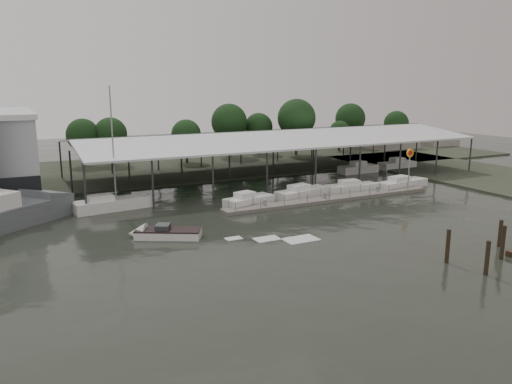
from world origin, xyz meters
name	(u,v)px	position (x,y,z in m)	size (l,w,h in m)	color
ground	(258,241)	(0.00, 0.00, 0.00)	(200.00, 200.00, 0.00)	#252A22
land_strip_far	(139,170)	(0.00, 42.00, 0.10)	(140.00, 30.00, 0.30)	#3A4030
land_strip_east	(501,179)	(45.00, 10.00, 0.10)	(20.00, 60.00, 0.30)	#3A4030
covered_boat_shed	(273,135)	(17.00, 28.00, 6.13)	(58.24, 24.00, 6.96)	white
floating_dock	(332,199)	(15.00, 10.00, 0.20)	(28.00, 2.00, 1.40)	slate
shell_fuel_sign	(410,161)	(27.00, 9.99, 3.93)	(1.10, 0.18, 5.55)	gray
distant_commercial_buildings	(405,140)	(59.03, 44.69, 1.84)	(22.00, 8.00, 4.00)	gray
white_sailboat	(111,204)	(-9.23, 17.45, 0.66)	(8.63, 3.62, 13.64)	white
speedboat_underway	(162,234)	(-7.23, 4.82, 0.39)	(15.98, 9.76, 2.00)	white
moored_cruiser_0	(248,201)	(5.04, 12.21, 0.61)	(6.37, 3.60, 1.70)	white
moored_cruiser_1	(302,193)	(12.78, 13.10, 0.61)	(7.71, 3.74, 1.70)	white
moored_cruiser_2	(352,187)	(20.14, 12.84, 0.61)	(7.12, 2.74, 1.70)	white
moored_cruiser_3	(401,184)	(27.68, 11.90, 0.61)	(8.29, 3.27, 1.70)	white
mooring_pilings	(507,255)	(13.68, -14.33, 0.99)	(7.42, 8.97, 3.36)	#302418
horizon_tree_line	(264,124)	(25.71, 47.52, 6.12)	(70.57, 11.97, 10.96)	black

